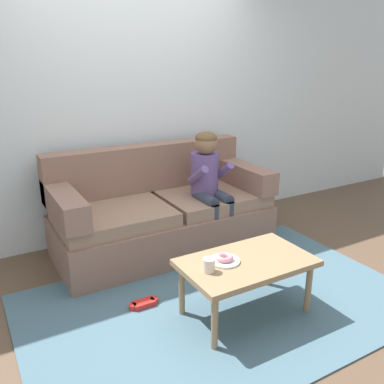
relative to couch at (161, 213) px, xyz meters
The scene contains 10 objects.
ground 0.92m from the couch, 92.91° to the right, with size 10.00×10.00×0.00m, color brown.
wall_back 1.19m from the couch, 94.47° to the left, with size 8.00×0.10×2.80m, color silver.
area_rug 1.15m from the couch, 92.25° to the right, with size 2.81×1.81×0.01m, color #476675.
couch is the anchor object (origin of this frame).
coffee_table 1.28m from the couch, 88.52° to the right, with size 0.90×0.54×0.42m.
person_child 0.55m from the couch, 27.63° to the right, with size 0.34×0.58×1.10m.
plate 1.23m from the couch, 95.30° to the right, with size 0.21×0.21×0.01m, color white.
donut 1.23m from the couch, 95.30° to the right, with size 0.12×0.12×0.04m, color pink.
mug 1.32m from the couch, 102.09° to the right, with size 0.08×0.08×0.09m, color silver.
toy_controller 1.06m from the couch, 123.48° to the right, with size 0.23×0.09×0.05m.
Camera 1 is at (-1.50, -2.43, 1.74)m, focal length 38.50 mm.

